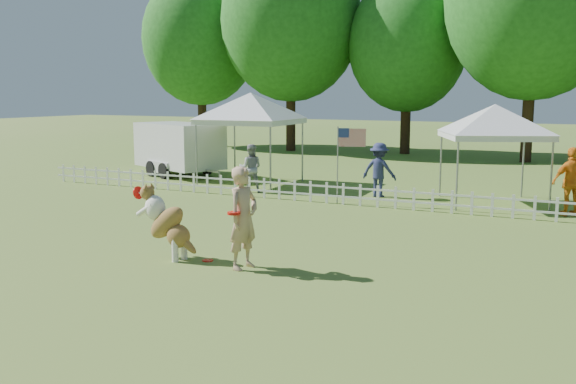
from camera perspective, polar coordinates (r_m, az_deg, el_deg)
The scene contains 16 objects.
ground at distance 11.69m, azimuth -6.69°, elevation -6.51°, with size 120.00×120.00×0.00m, color #436620.
picket_fence at distance 17.78m, azimuth 5.68°, elevation -0.23°, with size 22.00×0.08×0.60m, color white, non-canonical shape.
handler at distance 11.27m, azimuth -3.99°, elevation -2.32°, with size 0.66×0.43×1.81m, color tan.
dog at distance 12.17m, azimuth -10.65°, elevation -2.71°, with size 1.32×0.44×1.36m, color brown, non-canonical shape.
frisbee_on_turf at distance 12.02m, azimuth -7.14°, elevation -6.04°, with size 0.21×0.21×0.02m, color red.
canopy_tent_left at distance 21.88m, azimuth -3.31°, elevation 4.68°, with size 2.92×2.92×3.02m, color silver, non-canonical shape.
canopy_tent_right at distance 18.74m, azimuth 17.75°, elevation 3.11°, with size 2.62×2.62×2.71m, color silver, non-canonical shape.
cargo_trailer at distance 24.39m, azimuth -9.65°, elevation 3.79°, with size 4.54×2.00×2.00m, color silver, non-canonical shape.
flag_pole at distance 17.97m, azimuth 4.43°, elevation 2.39°, with size 0.83×0.09×2.16m, color gray, non-canonical shape.
spectator_a at distance 20.10m, azimuth -3.34°, elevation 2.14°, with size 0.73×0.57×1.50m, color #949599.
spectator_b at distance 19.28m, azimuth 8.11°, elevation 1.96°, with size 1.04×0.60×1.62m, color navy.
spectator_c at distance 17.58m, azimuth 23.95°, elevation 0.84°, with size 1.02×0.43×1.74m, color orange.
tree_far_left at distance 37.99m, azimuth -7.75°, elevation 12.38°, with size 6.60×6.60×11.00m, color #1C5518, non-canonical shape.
tree_left at distance 34.58m, azimuth 0.26°, elevation 13.65°, with size 7.40×7.40×12.00m, color #1C5518, non-canonical shape.
tree_center_left at distance 33.28m, azimuth 10.56°, elevation 11.80°, with size 6.00×6.00×9.80m, color #1C5518, non-canonical shape.
tree_center_right at distance 30.77m, azimuth 20.98°, elevation 14.25°, with size 7.60×7.60×12.60m, color #1C5518, non-canonical shape.
Camera 1 is at (6.20, -9.43, 3.08)m, focal length 40.00 mm.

